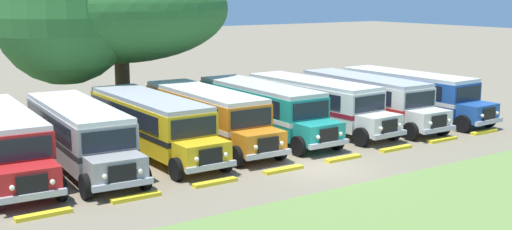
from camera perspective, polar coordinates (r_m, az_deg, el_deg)
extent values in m
plane|color=#84755B|center=(29.34, 5.87, -4.70)|extent=(220.00, 220.00, 0.00)
cube|color=olive|center=(24.03, 18.33, -8.72)|extent=(80.00, 10.63, 0.01)
cube|color=red|center=(30.16, -21.69, -1.96)|extent=(2.95, 9.31, 2.10)
cube|color=white|center=(30.19, -21.67, -2.27)|extent=(2.98, 9.33, 0.24)
cube|color=black|center=(30.57, -19.51, -0.69)|extent=(0.43, 7.99, 0.80)
cube|color=red|center=(25.21, -19.56, -5.46)|extent=(2.27, 1.51, 1.05)
cube|color=black|center=(24.50, -19.21, -5.84)|extent=(1.10, 0.15, 0.70)
cube|color=#B7B7BC|center=(24.59, -19.12, -6.82)|extent=(2.41, 0.32, 0.24)
cube|color=black|center=(25.59, -20.01, -2.87)|extent=(2.20, 0.17, 0.84)
sphere|color=#EAE5C6|center=(24.60, -17.58, -5.67)|extent=(0.20, 0.20, 0.20)
sphere|color=#EAE5C6|center=(24.33, -20.80, -6.06)|extent=(0.20, 0.20, 0.20)
cylinder|color=black|center=(25.69, -16.90, -6.21)|extent=(0.33, 1.01, 1.00)
cylinder|color=black|center=(33.47, -20.42, -2.51)|extent=(0.33, 1.01, 1.00)
cube|color=#9E9993|center=(30.54, -15.52, -1.43)|extent=(3.01, 9.33, 2.10)
cube|color=#282828|center=(30.57, -15.50, -1.74)|extent=(3.04, 9.35, 0.24)
cube|color=black|center=(31.07, -13.46, -0.19)|extent=(0.49, 7.99, 0.80)
cube|color=black|center=(30.43, -18.02, -0.65)|extent=(0.49, 7.99, 0.80)
cube|color=silver|center=(30.32, -15.63, 0.71)|extent=(2.93, 9.22, 0.22)
cube|color=#9E9993|center=(25.72, -12.30, -4.75)|extent=(2.27, 1.52, 1.05)
cube|color=black|center=(25.03, -11.75, -5.10)|extent=(1.10, 0.16, 0.70)
cube|color=#B7B7BC|center=(25.12, -11.69, -6.07)|extent=(2.41, 0.33, 0.24)
cube|color=black|center=(26.09, -12.86, -2.23)|extent=(2.20, 0.18, 0.84)
cube|color=#282828|center=(34.96, -17.53, -0.20)|extent=(0.90, 0.11, 1.30)
sphere|color=#EAE5C6|center=(25.21, -10.21, -4.93)|extent=(0.20, 0.20, 0.20)
sphere|color=#EAE5C6|center=(24.78, -13.25, -5.33)|extent=(0.20, 0.20, 0.20)
cylinder|color=black|center=(26.33, -9.84, -5.48)|extent=(0.34, 1.01, 1.00)
cylinder|color=black|center=(25.62, -14.88, -6.15)|extent=(0.34, 1.01, 1.00)
cylinder|color=black|center=(33.90, -14.83, -2.02)|extent=(0.34, 1.01, 1.00)
cylinder|color=black|center=(33.35, -18.79, -2.45)|extent=(0.34, 1.01, 1.00)
cube|color=yellow|center=(32.18, -9.46, -0.57)|extent=(2.54, 9.21, 2.10)
cube|color=black|center=(32.21, -9.45, -0.86)|extent=(2.57, 9.23, 0.24)
cube|color=black|center=(32.89, -7.70, 0.61)|extent=(0.07, 8.00, 0.80)
cube|color=black|center=(31.86, -11.79, 0.15)|extent=(0.07, 8.00, 0.80)
cube|color=#B2B2B7|center=(31.98, -9.52, 1.47)|extent=(2.45, 9.11, 0.22)
cube|color=yellow|center=(27.68, -4.80, -3.43)|extent=(2.21, 1.41, 1.05)
cube|color=black|center=(27.05, -4.03, -3.70)|extent=(1.10, 0.10, 0.70)
cube|color=#B7B7BC|center=(27.13, -3.97, -4.60)|extent=(2.40, 0.21, 0.24)
cube|color=black|center=(28.02, -5.51, -1.12)|extent=(2.20, 0.07, 0.84)
cube|color=black|center=(36.38, -12.52, 0.46)|extent=(0.90, 0.06, 1.30)
sphere|color=#EAE5C6|center=(27.35, -2.70, -3.52)|extent=(0.20, 0.20, 0.20)
sphere|color=#EAE5C6|center=(26.67, -5.28, -3.93)|extent=(0.20, 0.20, 0.20)
cylinder|color=black|center=(28.48, -2.77, -4.09)|extent=(0.28, 1.00, 1.00)
cylinder|color=black|center=(27.35, -7.08, -4.79)|extent=(0.28, 1.00, 1.00)
cylinder|color=black|center=(35.55, -9.69, -1.22)|extent=(0.28, 1.00, 1.00)
cylinder|color=black|center=(34.66, -13.30, -1.67)|extent=(0.28, 1.00, 1.00)
cube|color=orange|center=(33.97, -4.61, 0.14)|extent=(2.66, 9.24, 2.10)
cube|color=white|center=(34.01, -4.61, -0.13)|extent=(2.69, 9.26, 0.24)
cube|color=black|center=(34.75, -3.02, 1.24)|extent=(0.18, 8.00, 0.80)
cube|color=black|center=(33.58, -6.78, 0.84)|extent=(0.18, 8.00, 0.80)
cube|color=silver|center=(33.78, -4.64, 2.08)|extent=(2.58, 9.14, 0.22)
cube|color=orange|center=(29.62, 0.29, -2.44)|extent=(2.22, 1.44, 1.05)
cube|color=black|center=(29.02, 1.09, -2.68)|extent=(1.10, 0.12, 0.70)
cube|color=#B7B7BC|center=(29.09, 1.13, -3.51)|extent=(2.40, 0.24, 0.24)
cube|color=black|center=(29.96, -0.41, -0.29)|extent=(2.20, 0.10, 0.84)
cube|color=white|center=(38.06, -7.92, 1.07)|extent=(0.90, 0.08, 1.30)
sphere|color=#EAE5C6|center=(29.36, 2.28, -2.52)|extent=(0.20, 0.20, 0.20)
sphere|color=#EAE5C6|center=(28.60, -0.01, -2.87)|extent=(0.20, 0.20, 0.20)
cylinder|color=black|center=(30.48, 2.08, -3.09)|extent=(0.30, 1.00, 1.00)
cylinder|color=black|center=(29.21, -1.79, -3.70)|extent=(0.30, 1.00, 1.00)
cylinder|color=black|center=(37.33, -5.16, -0.54)|extent=(0.30, 1.00, 1.00)
cylinder|color=black|center=(36.30, -8.51, -0.94)|extent=(0.30, 1.00, 1.00)
cube|color=teal|center=(35.82, 0.31, 0.73)|extent=(2.60, 9.23, 2.10)
cube|color=white|center=(35.85, 0.31, 0.47)|extent=(2.63, 9.25, 0.24)
cube|color=black|center=(36.69, 1.70, 1.76)|extent=(0.12, 8.00, 0.80)
cube|color=black|center=(35.31, -1.68, 1.40)|extent=(0.12, 8.00, 0.80)
cube|color=beige|center=(35.64, 0.31, 2.57)|extent=(2.52, 9.13, 0.22)
cube|color=teal|center=(31.73, 5.62, -1.60)|extent=(2.21, 1.42, 1.05)
cube|color=black|center=(31.17, 6.47, -1.80)|extent=(1.10, 0.11, 0.70)
cube|color=#B7B7BC|center=(31.23, 6.50, -2.58)|extent=(2.40, 0.23, 0.24)
cube|color=black|center=(32.04, 4.90, 0.40)|extent=(2.20, 0.08, 0.84)
cube|color=white|center=(39.71, -3.39, 1.56)|extent=(0.90, 0.07, 1.30)
sphere|color=#EAE5C6|center=(31.58, 7.51, -1.66)|extent=(0.20, 0.20, 0.20)
sphere|color=#EAE5C6|center=(30.70, 5.53, -1.97)|extent=(0.20, 0.20, 0.20)
cylinder|color=black|center=(32.67, 7.13, -2.22)|extent=(0.29, 1.00, 1.00)
cylinder|color=black|center=(31.20, 3.77, -2.77)|extent=(0.29, 1.00, 1.00)
cylinder|color=black|center=(39.13, -0.67, 0.03)|extent=(0.29, 1.00, 1.00)
cylinder|color=black|center=(37.91, -3.72, -0.34)|extent=(0.29, 1.00, 1.00)
cube|color=silver|center=(37.81, 4.96, 1.23)|extent=(2.92, 9.31, 2.10)
cube|color=maroon|center=(37.84, 4.95, 0.98)|extent=(2.95, 9.33, 0.24)
cube|color=black|center=(38.79, 6.08, 2.20)|extent=(0.41, 7.99, 0.80)
cube|color=black|center=(37.13, 3.19, 1.86)|extent=(0.41, 7.99, 0.80)
cube|color=silver|center=(37.63, 4.99, 2.97)|extent=(2.84, 9.20, 0.22)
cube|color=silver|center=(34.19, 10.83, -0.84)|extent=(2.26, 1.50, 1.05)
cube|color=black|center=(33.70, 11.76, -1.00)|extent=(1.10, 0.15, 0.70)
cube|color=#B7B7BC|center=(33.76, 11.78, -1.73)|extent=(2.41, 0.31, 0.24)
cube|color=black|center=(34.45, 10.08, 1.00)|extent=(2.20, 0.16, 0.84)
cube|color=maroon|center=(41.35, 0.71, 1.94)|extent=(0.90, 0.10, 1.30)
sphere|color=#EAE5C6|center=(34.19, 12.60, -0.87)|extent=(0.20, 0.20, 0.20)
sphere|color=#EAE5C6|center=(33.16, 11.02, -1.17)|extent=(0.20, 0.20, 0.20)
cylinder|color=black|center=(35.24, 12.01, -1.42)|extent=(0.33, 1.01, 1.00)
cylinder|color=black|center=(33.51, 9.28, -1.95)|extent=(0.33, 1.01, 1.00)
cylinder|color=black|center=(41.00, 3.41, 0.51)|extent=(0.33, 1.01, 1.00)
cylinder|color=black|center=(39.52, 0.75, 0.14)|extent=(0.33, 1.01, 1.00)
cube|color=silver|center=(39.70, 9.49, 1.58)|extent=(2.79, 9.27, 2.10)
cube|color=red|center=(39.72, 9.48, 1.34)|extent=(2.82, 9.30, 0.24)
cube|color=black|center=(40.69, 10.57, 2.47)|extent=(0.29, 8.00, 0.80)
cube|color=black|center=(39.02, 7.82, 2.21)|extent=(0.29, 8.00, 0.80)
cube|color=#B2B2B7|center=(39.53, 9.54, 3.24)|extent=(2.71, 9.17, 0.22)
cube|color=silver|center=(36.07, 15.04, -0.42)|extent=(2.24, 1.47, 1.05)
cube|color=black|center=(35.57, 15.91, -0.58)|extent=(1.10, 0.13, 0.70)
cube|color=#B7B7BC|center=(35.63, 15.93, -1.26)|extent=(2.41, 0.28, 0.24)
cube|color=black|center=(36.34, 14.35, 1.34)|extent=(2.20, 0.13, 0.84)
cube|color=red|center=(43.23, 5.42, 2.28)|extent=(0.90, 0.09, 1.30)
sphere|color=#EAE5C6|center=(36.06, 16.72, -0.47)|extent=(0.20, 0.20, 0.20)
sphere|color=#EAE5C6|center=(35.03, 15.21, -0.71)|extent=(0.20, 0.20, 0.20)
cylinder|color=black|center=(37.11, 16.15, -1.00)|extent=(0.31, 1.01, 1.00)
cylinder|color=black|center=(35.38, 13.56, -1.43)|extent=(0.31, 1.01, 1.00)
cylinder|color=black|center=(42.88, 7.99, 0.88)|extent=(0.31, 1.01, 1.00)
cylinder|color=black|center=(41.39, 5.45, 0.58)|extent=(0.31, 1.01, 1.00)
cube|color=#23519E|center=(42.14, 13.17, 1.97)|extent=(2.89, 9.30, 2.10)
cube|color=silver|center=(42.17, 13.16, 1.74)|extent=(2.92, 9.32, 0.24)
cube|color=black|center=(43.23, 14.00, 2.82)|extent=(0.38, 7.99, 0.80)
cube|color=black|center=(41.32, 11.74, 2.56)|extent=(0.38, 7.99, 0.80)
cube|color=silver|center=(41.99, 13.24, 3.53)|extent=(2.80, 9.19, 0.22)
cube|color=#23519E|center=(39.05, 19.04, 0.20)|extent=(2.26, 1.49, 1.05)
cube|color=black|center=(38.64, 19.94, 0.07)|extent=(1.10, 0.15, 0.70)
cube|color=#B7B7BC|center=(38.70, 19.95, -0.57)|extent=(2.41, 0.30, 0.24)
cube|color=black|center=(39.27, 18.33, 1.81)|extent=(2.20, 0.15, 0.84)
cube|color=silver|center=(45.25, 8.72, 2.59)|extent=(0.90, 0.10, 1.30)
sphere|color=#EAE5C6|center=(39.19, 20.57, 0.17)|extent=(0.20, 0.20, 0.20)
sphere|color=#EAE5C6|center=(38.04, 19.42, -0.06)|extent=(0.20, 0.20, 0.20)
cylinder|color=black|center=(40.18, 19.86, -0.33)|extent=(0.32, 1.01, 1.00)
cylinder|color=black|center=(38.24, 17.84, -0.75)|extent=(0.32, 1.01, 1.00)
cylinder|color=black|center=(45.15, 11.22, 1.27)|extent=(0.32, 1.01, 1.00)
cylinder|color=black|center=(43.43, 9.08, 0.97)|extent=(0.32, 1.01, 1.00)
cube|color=yellow|center=(24.24, -18.30, -8.38)|extent=(2.00, 0.36, 0.15)
cube|color=yellow|center=(25.32, -10.58, -7.18)|extent=(2.00, 0.36, 0.15)
cube|color=yellow|center=(26.83, -3.64, -5.98)|extent=(2.00, 0.36, 0.15)
cube|color=yellow|center=(28.69, 2.45, -4.85)|extent=(2.00, 0.36, 0.15)
cube|color=yellow|center=(30.84, 7.73, -3.83)|extent=(2.00, 0.36, 0.15)
cube|color=yellow|center=(33.22, 12.28, -2.92)|extent=(2.00, 0.36, 0.15)
cube|color=yellow|center=(35.79, 16.19, -2.12)|extent=(2.00, 0.36, 0.15)
cube|color=yellow|center=(38.51, 19.56, -1.42)|extent=(2.00, 0.36, 0.15)
cylinder|color=brown|center=(41.42, -11.73, 2.74)|extent=(0.92, 0.92, 4.33)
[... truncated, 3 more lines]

